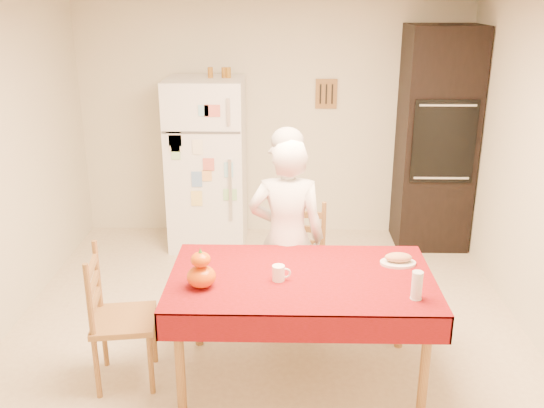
{
  "coord_description": "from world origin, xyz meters",
  "views": [
    {
      "loc": [
        0.13,
        -3.98,
        2.49
      ],
      "look_at": [
        0.04,
        0.2,
        1.02
      ],
      "focal_mm": 40.0,
      "sensor_mm": 36.0,
      "label": 1
    }
  ],
  "objects_px": {
    "refrigerator": "(207,164)",
    "pumpkin_lower": "(201,276)",
    "bread_plate": "(398,263)",
    "dining_table": "(301,286)",
    "chair_far": "(299,258)",
    "chair_left": "(113,313)",
    "seated_woman": "(287,238)",
    "coffee_mug": "(278,273)",
    "wine_glass": "(417,285)",
    "oven_cabinet": "(436,140)"
  },
  "relations": [
    {
      "from": "refrigerator",
      "to": "pumpkin_lower",
      "type": "xyz_separation_m",
      "value": [
        0.27,
        -2.5,
        -0.02
      ]
    },
    {
      "from": "bread_plate",
      "to": "dining_table",
      "type": "bearing_deg",
      "value": -163.54
    },
    {
      "from": "refrigerator",
      "to": "pumpkin_lower",
      "type": "relative_size",
      "value": 9.32
    },
    {
      "from": "chair_far",
      "to": "chair_left",
      "type": "xyz_separation_m",
      "value": [
        -1.23,
        -0.88,
        0.0
      ]
    },
    {
      "from": "chair_left",
      "to": "bread_plate",
      "type": "relative_size",
      "value": 3.96
    },
    {
      "from": "refrigerator",
      "to": "seated_woman",
      "type": "height_order",
      "value": "refrigerator"
    },
    {
      "from": "coffee_mug",
      "to": "pumpkin_lower",
      "type": "bearing_deg",
      "value": -168.54
    },
    {
      "from": "coffee_mug",
      "to": "bread_plate",
      "type": "distance_m",
      "value": 0.84
    },
    {
      "from": "wine_glass",
      "to": "chair_far",
      "type": "bearing_deg",
      "value": 121.03
    },
    {
      "from": "dining_table",
      "to": "bread_plate",
      "type": "height_order",
      "value": "bread_plate"
    },
    {
      "from": "chair_far",
      "to": "chair_left",
      "type": "relative_size",
      "value": 1.0
    },
    {
      "from": "seated_woman",
      "to": "dining_table",
      "type": "bearing_deg",
      "value": 101.25
    },
    {
      "from": "oven_cabinet",
      "to": "chair_left",
      "type": "bearing_deg",
      "value": -136.9
    },
    {
      "from": "oven_cabinet",
      "to": "chair_far",
      "type": "height_order",
      "value": "oven_cabinet"
    },
    {
      "from": "chair_far",
      "to": "pumpkin_lower",
      "type": "distance_m",
      "value": 1.21
    },
    {
      "from": "dining_table",
      "to": "coffee_mug",
      "type": "relative_size",
      "value": 17.0
    },
    {
      "from": "chair_left",
      "to": "chair_far",
      "type": "bearing_deg",
      "value": -62.85
    },
    {
      "from": "bread_plate",
      "to": "coffee_mug",
      "type": "bearing_deg",
      "value": -162.22
    },
    {
      "from": "dining_table",
      "to": "refrigerator",
      "type": "bearing_deg",
      "value": 110.83
    },
    {
      "from": "oven_cabinet",
      "to": "seated_woman",
      "type": "relative_size",
      "value": 1.42
    },
    {
      "from": "seated_woman",
      "to": "pumpkin_lower",
      "type": "bearing_deg",
      "value": 57.28
    },
    {
      "from": "wine_glass",
      "to": "oven_cabinet",
      "type": "bearing_deg",
      "value": 75.09
    },
    {
      "from": "refrigerator",
      "to": "wine_glass",
      "type": "xyz_separation_m",
      "value": [
        1.57,
        -2.63,
        -0.0
      ]
    },
    {
      "from": "coffee_mug",
      "to": "chair_left",
      "type": "bearing_deg",
      "value": 179.55
    },
    {
      "from": "refrigerator",
      "to": "bread_plate",
      "type": "height_order",
      "value": "refrigerator"
    },
    {
      "from": "chair_left",
      "to": "bread_plate",
      "type": "xyz_separation_m",
      "value": [
        1.88,
        0.25,
        0.26
      ]
    },
    {
      "from": "refrigerator",
      "to": "oven_cabinet",
      "type": "distance_m",
      "value": 2.29
    },
    {
      "from": "dining_table",
      "to": "chair_far",
      "type": "relative_size",
      "value": 1.79
    },
    {
      "from": "oven_cabinet",
      "to": "refrigerator",
      "type": "bearing_deg",
      "value": -178.82
    },
    {
      "from": "oven_cabinet",
      "to": "dining_table",
      "type": "height_order",
      "value": "oven_cabinet"
    },
    {
      "from": "pumpkin_lower",
      "to": "wine_glass",
      "type": "xyz_separation_m",
      "value": [
        1.3,
        -0.13,
        0.02
      ]
    },
    {
      "from": "chair_left",
      "to": "dining_table",
      "type": "bearing_deg",
      "value": -95.95
    },
    {
      "from": "dining_table",
      "to": "coffee_mug",
      "type": "xyz_separation_m",
      "value": [
        -0.15,
        -0.06,
        0.12
      ]
    },
    {
      "from": "refrigerator",
      "to": "pumpkin_lower",
      "type": "height_order",
      "value": "refrigerator"
    },
    {
      "from": "dining_table",
      "to": "wine_glass",
      "type": "distance_m",
      "value": 0.75
    },
    {
      "from": "refrigerator",
      "to": "wine_glass",
      "type": "relative_size",
      "value": 9.66
    },
    {
      "from": "dining_table",
      "to": "seated_woman",
      "type": "xyz_separation_m",
      "value": [
        -0.09,
        0.59,
        0.08
      ]
    },
    {
      "from": "chair_left",
      "to": "pumpkin_lower",
      "type": "relative_size",
      "value": 5.21
    },
    {
      "from": "refrigerator",
      "to": "wine_glass",
      "type": "distance_m",
      "value": 3.06
    },
    {
      "from": "wine_glass",
      "to": "bread_plate",
      "type": "xyz_separation_m",
      "value": [
        -0.02,
        0.48,
        -0.08
      ]
    },
    {
      "from": "coffee_mug",
      "to": "oven_cabinet",
      "type": "bearing_deg",
      "value": 57.98
    },
    {
      "from": "oven_cabinet",
      "to": "seated_woman",
      "type": "xyz_separation_m",
      "value": [
        -1.48,
        -1.8,
        -0.33
      ]
    },
    {
      "from": "seated_woman",
      "to": "bread_plate",
      "type": "bearing_deg",
      "value": 153.97
    },
    {
      "from": "chair_far",
      "to": "seated_woman",
      "type": "bearing_deg",
      "value": -103.47
    },
    {
      "from": "chair_far",
      "to": "wine_glass",
      "type": "distance_m",
      "value": 1.35
    },
    {
      "from": "chair_left",
      "to": "bread_plate",
      "type": "bearing_deg",
      "value": -91.01
    },
    {
      "from": "oven_cabinet",
      "to": "pumpkin_lower",
      "type": "relative_size",
      "value": 12.06
    },
    {
      "from": "chair_left",
      "to": "wine_glass",
      "type": "distance_m",
      "value": 1.95
    },
    {
      "from": "pumpkin_lower",
      "to": "wine_glass",
      "type": "distance_m",
      "value": 1.3
    },
    {
      "from": "dining_table",
      "to": "coffee_mug",
      "type": "bearing_deg",
      "value": -156.57
    }
  ]
}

